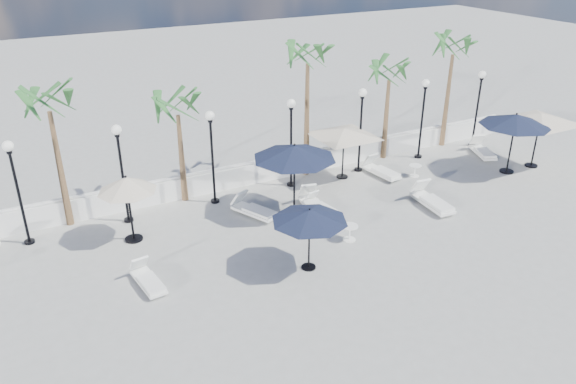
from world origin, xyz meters
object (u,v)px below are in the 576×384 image
lounger_4 (381,170)px  parasol_cream_sq_a (344,129)px  parasol_navy_left (310,216)px  parasol_navy_right (516,120)px  lounger_5 (321,207)px  lounger_1 (148,280)px  lounger_3 (254,209)px  lounger_7 (483,151)px  parasol_cream_small (127,185)px  lounger_2 (313,205)px  parasol_cream_sq_b (541,114)px  lounger_6 (432,201)px  parasol_navy_mid (294,152)px

lounger_4 → parasol_cream_sq_a: size_ratio=0.40×
parasol_navy_left → parasol_navy_right: (11.95, 2.71, 0.53)m
lounger_5 → parasol_navy_left: (-2.45, -3.28, 1.73)m
lounger_1 → lounger_5: size_ratio=1.08×
lounger_3 → lounger_5: bearing=-44.7°
lounger_5 → parasol_cream_sq_a: 4.06m
parasol_navy_left → lounger_7: bearing=20.8°
lounger_1 → parasol_navy_right: (16.88, 1.26, 2.24)m
lounger_1 → lounger_4: size_ratio=0.90×
lounger_1 → parasol_navy_right: 17.07m
lounger_1 → parasol_cream_sq_a: (9.90, 4.26, 2.05)m
parasol_navy_left → parasol_navy_right: bearing=12.8°
parasol_cream_sq_a → lounger_3: bearing=-163.4°
parasol_navy_right → lounger_3: bearing=172.8°
parasol_cream_sq_a → parasol_cream_small: 9.68m
lounger_7 → parasol_navy_right: (-0.53, -2.04, 2.21)m
lounger_4 → parasol_cream_small: bearing=175.8°
lounger_2 → parasol_cream_sq_b: 11.57m
parasol_navy_left → lounger_6: bearing=13.5°
lounger_5 → parasol_cream_sq_b: parasol_cream_sq_b is taller
lounger_2 → parasol_cream_sq_b: parasol_cream_sq_b is taller
lounger_6 → parasol_navy_mid: size_ratio=0.69×
lounger_2 → lounger_3: (-2.22, 0.74, -0.01)m
parasol_navy_mid → parasol_navy_right: size_ratio=1.02×
parasol_cream_sq_a → lounger_1: bearing=-156.7°
lounger_5 → lounger_7: bearing=0.2°
parasol_navy_left → lounger_5: bearing=53.3°
parasol_navy_left → parasol_cream_sq_b: 13.78m
lounger_3 → parasol_cream_sq_a: bearing=-7.6°
lounger_1 → lounger_6: lounger_6 is taller
parasol_navy_mid → lounger_4: bearing=14.6°
parasol_cream_small → parasol_navy_left: bearing=-44.2°
lounger_1 → lounger_7: bearing=3.8°
lounger_2 → parasol_navy_right: (9.76, -0.77, 2.21)m
lounger_5 → lounger_6: (4.10, -1.71, 0.07)m
lounger_7 → parasol_navy_left: bearing=-137.0°
lounger_3 → lounger_5: size_ratio=1.24×
lounger_3 → lounger_4: lounger_3 is taller
parasol_cream_sq_a → lounger_4: bearing=-21.2°
parasol_navy_left → lounger_2: bearing=57.8°
lounger_3 → lounger_4: 6.72m
lounger_2 → parasol_navy_mid: bearing=174.8°
parasol_navy_left → parasol_cream_small: (-4.63, 4.51, 0.22)m
lounger_6 → lounger_3: bearing=162.7°
lounger_5 → parasol_cream_sq_b: (11.06, -0.62, 2.34)m
lounger_7 → lounger_2: bearing=-150.7°
lounger_6 → parasol_navy_mid: parasol_navy_mid is taller
lounger_1 → lounger_4: lounger_4 is taller
lounger_1 → lounger_6: bearing=-6.3°
parasol_cream_sq_b → lounger_7: bearing=116.2°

